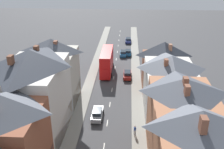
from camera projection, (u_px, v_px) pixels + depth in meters
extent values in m
cube|color=gray|center=(89.00, 85.00, 56.12)|extent=(2.20, 104.00, 0.14)
cube|color=gray|center=(137.00, 86.00, 55.52)|extent=(2.20, 104.00, 0.14)
cube|color=silver|center=(104.00, 147.00, 37.60)|extent=(0.14, 1.80, 0.01)
cube|color=silver|center=(107.00, 123.00, 43.07)|extent=(0.14, 1.80, 0.01)
cube|color=silver|center=(110.00, 105.00, 48.55)|extent=(0.14, 1.80, 0.01)
cube|color=silver|center=(112.00, 90.00, 54.02)|extent=(0.14, 1.80, 0.01)
cube|color=silver|center=(114.00, 78.00, 59.49)|extent=(0.14, 1.80, 0.01)
cube|color=silver|center=(115.00, 68.00, 64.97)|extent=(0.14, 1.80, 0.01)
cube|color=silver|center=(116.00, 59.00, 70.44)|extent=(0.14, 1.80, 0.01)
cube|color=silver|center=(117.00, 52.00, 75.91)|extent=(0.14, 1.80, 0.01)
cube|color=silver|center=(118.00, 46.00, 81.39)|extent=(0.14, 1.80, 0.01)
cube|color=silver|center=(119.00, 40.00, 86.86)|extent=(0.14, 1.80, 0.01)
cube|color=silver|center=(120.00, 35.00, 92.34)|extent=(0.14, 1.80, 0.01)
cube|color=silver|center=(120.00, 31.00, 97.81)|extent=(0.14, 1.80, 0.01)
cube|color=silver|center=(36.00, 101.00, 38.40)|extent=(8.00, 11.98, 11.22)
cube|color=olive|center=(64.00, 125.00, 39.79)|extent=(0.12, 11.02, 3.20)
pyramid|color=#383D47|center=(30.00, 58.00, 35.64)|extent=(8.00, 11.98, 2.37)
cube|color=brown|center=(11.00, 60.00, 33.29)|extent=(0.60, 0.90, 1.17)
cube|color=brown|center=(36.00, 50.00, 37.09)|extent=(0.60, 0.90, 1.14)
cube|color=#BCB7A8|center=(54.00, 77.00, 47.79)|extent=(8.00, 8.02, 9.86)
cube|color=olive|center=(77.00, 94.00, 48.91)|extent=(0.12, 7.38, 3.20)
pyramid|color=#474C56|center=(51.00, 45.00, 45.31)|extent=(8.00, 8.02, 2.37)
cube|color=brown|center=(56.00, 44.00, 44.70)|extent=(0.60, 0.90, 0.92)
pyramid|color=#565B66|center=(202.00, 120.00, 24.57)|extent=(8.00, 7.14, 2.03)
cube|color=brown|center=(203.00, 125.00, 22.57)|extent=(0.60, 0.90, 1.51)
cube|color=#B2704C|center=(180.00, 124.00, 34.72)|extent=(8.00, 9.61, 9.48)
cube|color=black|center=(149.00, 142.00, 36.22)|extent=(0.12, 8.84, 3.20)
pyramid|color=#474C56|center=(184.00, 85.00, 32.42)|extent=(8.00, 9.61, 1.85)
cube|color=brown|center=(185.00, 83.00, 31.42)|extent=(0.60, 0.90, 1.44)
cube|color=brown|center=(187.00, 90.00, 29.91)|extent=(0.60, 0.90, 1.22)
cube|color=silver|center=(169.00, 91.00, 44.48)|extent=(8.00, 11.30, 8.40)
cube|color=navy|center=(145.00, 103.00, 45.76)|extent=(0.12, 10.39, 3.20)
pyramid|color=#565B66|center=(172.00, 62.00, 42.34)|extent=(8.00, 11.30, 2.15)
cube|color=brown|center=(166.00, 63.00, 40.61)|extent=(0.60, 0.90, 1.10)
cube|color=brown|center=(162.00, 72.00, 53.33)|extent=(8.00, 7.55, 7.15)
cube|color=black|center=(142.00, 81.00, 54.36)|extent=(0.12, 6.95, 3.20)
pyramid|color=#383D47|center=(164.00, 49.00, 51.30)|extent=(8.00, 7.55, 2.87)
cube|color=#99664C|center=(170.00, 48.00, 49.98)|extent=(0.60, 0.90, 1.32)
cube|color=red|center=(107.00, 66.00, 61.77)|extent=(2.44, 10.80, 2.50)
cube|color=red|center=(107.00, 56.00, 60.80)|extent=(2.44, 10.58, 2.30)
cube|color=red|center=(107.00, 51.00, 60.31)|extent=(2.39, 10.37, 0.10)
cube|color=#28333D|center=(109.00, 57.00, 66.57)|extent=(2.20, 0.10, 1.20)
cube|color=#28333D|center=(109.00, 48.00, 65.64)|extent=(2.20, 0.10, 1.10)
cube|color=#28333D|center=(102.00, 65.00, 61.74)|extent=(0.06, 9.18, 0.90)
cube|color=#28333D|center=(102.00, 56.00, 60.82)|extent=(0.06, 9.18, 0.90)
cube|color=yellow|center=(108.00, 45.00, 65.31)|extent=(1.34, 0.08, 0.32)
cylinder|color=black|center=(103.00, 65.00, 65.36)|extent=(0.30, 1.00, 1.00)
cylinder|color=black|center=(113.00, 65.00, 65.22)|extent=(0.30, 1.00, 1.00)
cylinder|color=black|center=(100.00, 75.00, 59.60)|extent=(0.30, 1.00, 1.00)
cylinder|color=black|center=(111.00, 75.00, 59.45)|extent=(0.30, 1.00, 1.00)
cube|color=maroon|center=(127.00, 75.00, 59.22)|extent=(1.70, 4.50, 0.72)
cube|color=#28333D|center=(127.00, 73.00, 58.75)|extent=(1.46, 2.25, 0.60)
cylinder|color=black|center=(124.00, 74.00, 60.69)|extent=(0.20, 0.62, 0.62)
cylinder|color=black|center=(131.00, 74.00, 60.59)|extent=(0.20, 0.62, 0.62)
cylinder|color=black|center=(123.00, 79.00, 58.15)|extent=(0.20, 0.62, 0.62)
cylinder|color=black|center=(131.00, 79.00, 58.05)|extent=(0.20, 0.62, 0.62)
cube|color=#236093|center=(128.00, 53.00, 73.21)|extent=(1.70, 3.98, 0.67)
cube|color=#28333D|center=(128.00, 51.00, 72.78)|extent=(1.46, 1.99, 0.60)
cylinder|color=black|center=(125.00, 52.00, 74.53)|extent=(0.20, 0.62, 0.62)
cylinder|color=black|center=(131.00, 53.00, 74.43)|extent=(0.20, 0.62, 0.62)
cylinder|color=black|center=(125.00, 55.00, 72.27)|extent=(0.20, 0.62, 0.62)
cylinder|color=black|center=(131.00, 56.00, 72.17)|extent=(0.20, 0.62, 0.62)
cube|color=navy|center=(128.00, 41.00, 84.25)|extent=(1.70, 4.58, 0.66)
cube|color=#28333D|center=(128.00, 39.00, 83.79)|extent=(1.46, 2.29, 0.60)
cylinder|color=black|center=(126.00, 40.00, 85.73)|extent=(0.20, 0.62, 0.62)
cylinder|color=black|center=(131.00, 40.00, 85.63)|extent=(0.20, 0.62, 0.62)
cylinder|color=black|center=(126.00, 43.00, 83.14)|extent=(0.20, 0.62, 0.62)
cylinder|color=black|center=(131.00, 43.00, 83.04)|extent=(0.20, 0.62, 0.62)
cube|color=#236093|center=(123.00, 54.00, 72.52)|extent=(1.70, 4.26, 0.70)
cube|color=#28333D|center=(123.00, 52.00, 72.06)|extent=(1.46, 2.13, 0.60)
cylinder|color=black|center=(120.00, 53.00, 73.91)|extent=(0.20, 0.62, 0.62)
cylinder|color=black|center=(126.00, 53.00, 73.82)|extent=(0.20, 0.62, 0.62)
cylinder|color=black|center=(120.00, 56.00, 71.51)|extent=(0.20, 0.62, 0.62)
cylinder|color=black|center=(126.00, 57.00, 71.41)|extent=(0.20, 0.62, 0.62)
cube|color=#B7BABF|center=(97.00, 114.00, 44.28)|extent=(1.70, 4.51, 0.75)
cube|color=#28333D|center=(97.00, 112.00, 43.80)|extent=(1.46, 2.26, 0.60)
cylinder|color=black|center=(94.00, 112.00, 45.75)|extent=(0.20, 0.62, 0.62)
cylinder|color=black|center=(103.00, 112.00, 45.65)|extent=(0.20, 0.62, 0.62)
cylinder|color=black|center=(91.00, 121.00, 43.20)|extent=(0.20, 0.62, 0.62)
cylinder|color=black|center=(102.00, 121.00, 43.10)|extent=(0.20, 0.62, 0.62)
cylinder|color=gray|center=(134.00, 132.00, 39.86)|extent=(0.14, 0.14, 0.84)
cylinder|color=gray|center=(135.00, 132.00, 39.85)|extent=(0.14, 0.14, 0.84)
cube|color=#2D4C9E|center=(135.00, 129.00, 39.57)|extent=(0.36, 0.22, 0.54)
sphere|color=tan|center=(135.00, 126.00, 39.42)|extent=(0.22, 0.22, 0.22)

